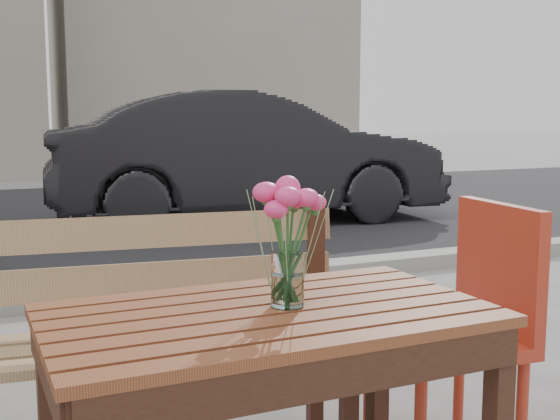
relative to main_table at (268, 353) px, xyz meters
name	(u,v)px	position (x,y,z in m)	size (l,w,h in m)	color
street	(33,248)	(-0.19, 5.08, -0.58)	(30.00, 8.12, 0.12)	black
main_table	(268,353)	(0.00, 0.00, 0.00)	(1.19, 0.70, 0.73)	brown
main_bench	(133,310)	(-0.22, 0.68, -0.03)	(1.58, 0.66, 0.95)	#95734D
red_chair	(467,318)	(0.84, 0.20, -0.06)	(0.52, 0.52, 0.95)	#A32E1A
main_vase	(288,226)	(0.06, 0.01, 0.34)	(0.19, 0.19, 0.36)	white
parked_car	(247,157)	(2.34, 6.04, 0.15)	(1.60, 4.60, 1.51)	black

